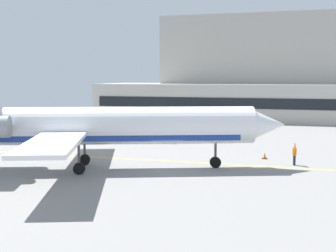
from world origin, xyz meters
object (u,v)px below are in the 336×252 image
Objects in this scene: regional_jet at (89,126)px; marshaller at (294,154)px; baggage_tug at (146,127)px; pushback_tractor at (155,134)px; fuel_tank at (113,116)px.

regional_jet reaches higher than marshaller.
pushback_tractor is (3.71, -7.13, 0.04)m from baggage_tug.
pushback_tractor is (-0.37, 16.85, -2.51)m from regional_jet.
pushback_tractor is 0.60× the size of fuel_tank.
fuel_tank reaches higher than pushback_tractor.
fuel_tank is (-7.91, 7.48, 0.61)m from baggage_tug.
baggage_tug is 10.91m from fuel_tank.
baggage_tug is 8.04m from pushback_tractor.
fuel_tank is (-11.62, 14.62, 0.57)m from pushback_tractor.
regional_jet reaches higher than pushback_tractor.
pushback_tractor reaches higher than baggage_tug.
regional_jet is 24.47m from baggage_tug.
pushback_tractor is 18.75m from marshaller.
pushback_tractor is 2.27× the size of marshaller.
regional_jet is at bearing -88.75° from pushback_tractor.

